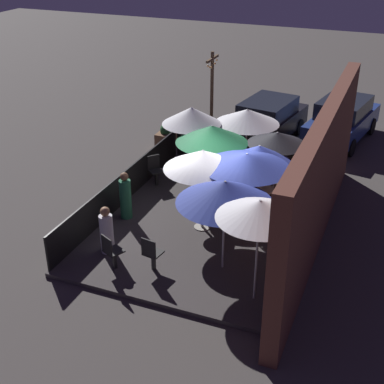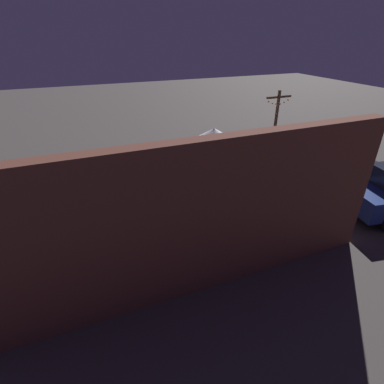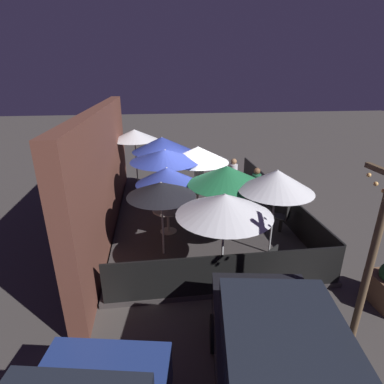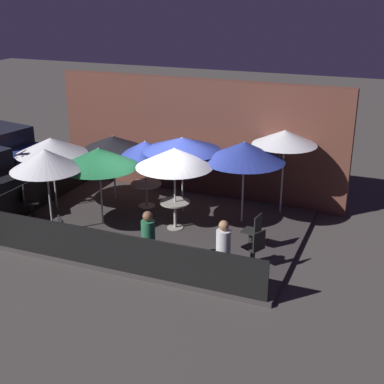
{
  "view_description": "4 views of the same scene",
  "coord_description": "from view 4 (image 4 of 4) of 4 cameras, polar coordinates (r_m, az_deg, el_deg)",
  "views": [
    {
      "loc": [
        12.17,
        4.41,
        7.67
      ],
      "look_at": [
        0.23,
        -0.41,
        0.99
      ],
      "focal_mm": 50.0,
      "sensor_mm": 36.0,
      "label": 1
    },
    {
      "loc": [
        2.24,
        7.85,
        5.48
      ],
      "look_at": [
        -0.87,
        0.24,
        1.05
      ],
      "focal_mm": 28.0,
      "sensor_mm": 36.0,
      "label": 2
    },
    {
      "loc": [
        -8.99,
        1.42,
        4.55
      ],
      "look_at": [
        0.13,
        0.24,
        0.95
      ],
      "focal_mm": 28.0,
      "sensor_mm": 36.0,
      "label": 3
    },
    {
      "loc": [
        5.94,
        -12.17,
        6.24
      ],
      "look_at": [
        0.84,
        0.37,
        1.09
      ],
      "focal_mm": 50.0,
      "sensor_mm": 36.0,
      "label": 4
    }
  ],
  "objects": [
    {
      "name": "patio_umbrella_2",
      "position": [
        14.98,
        -1.06,
        5.14
      ],
      "size": [
        2.24,
        2.24,
        2.26
      ],
      "color": "#B2B2B7",
      "rests_on": "patio_deck"
    },
    {
      "name": "dining_table_0",
      "position": [
        15.93,
        -4.9,
        0.43
      ],
      "size": [
        0.91,
        0.91,
        0.73
      ],
      "color": "#9E998E",
      "rests_on": "patio_deck"
    },
    {
      "name": "patron_0",
      "position": [
        12.52,
        -4.67,
        -5.21
      ],
      "size": [
        0.46,
        0.46,
        1.38
      ],
      "rotation": [
        0.0,
        0.0,
        4.01
      ],
      "color": "#236642",
      "rests_on": "patio_deck"
    },
    {
      "name": "patio_chair_2",
      "position": [
        13.42,
        6.57,
        -4.06
      ],
      "size": [
        0.46,
        0.46,
        0.92
      ],
      "rotation": [
        0.0,
        0.0,
        2.97
      ],
      "color": "black",
      "rests_on": "patio_deck"
    },
    {
      "name": "ground_plane",
      "position": [
        14.91,
        -3.53,
        -3.94
      ],
      "size": [
        60.0,
        60.0,
        0.0
      ],
      "primitive_type": "plane",
      "color": "#423D3A"
    },
    {
      "name": "patio_chair_0",
      "position": [
        15.73,
        -17.01,
        -0.95
      ],
      "size": [
        0.56,
        0.56,
        0.95
      ],
      "rotation": [
        0.0,
        0.0,
        0.66
      ],
      "color": "black",
      "rests_on": "patio_deck"
    },
    {
      "name": "patio_umbrella_5",
      "position": [
        15.14,
        9.87,
        5.75
      ],
      "size": [
        1.83,
        1.83,
        2.47
      ],
      "color": "#B2B2B7",
      "rests_on": "patio_deck"
    },
    {
      "name": "patron_1",
      "position": [
        12.27,
        3.36,
        -6.03
      ],
      "size": [
        0.35,
        0.35,
        1.27
      ],
      "rotation": [
        0.0,
        0.0,
        1.6
      ],
      "color": "silver",
      "rests_on": "patio_deck"
    },
    {
      "name": "patio_chair_1",
      "position": [
        12.55,
        6.75,
        -5.82
      ],
      "size": [
        0.54,
        0.54,
        0.94
      ],
      "rotation": [
        0.0,
        0.0,
        2.68
      ],
      "color": "black",
      "rests_on": "patio_deck"
    },
    {
      "name": "patio_umbrella_6",
      "position": [
        14.44,
        5.58,
        4.33
      ],
      "size": [
        2.24,
        2.24,
        2.31
      ],
      "color": "#B2B2B7",
      "rests_on": "patio_deck"
    },
    {
      "name": "patio_umbrella_8",
      "position": [
        15.91,
        -14.8,
        4.78
      ],
      "size": [
        2.07,
        2.07,
        2.14
      ],
      "color": "#B2B2B7",
      "rests_on": "patio_deck"
    },
    {
      "name": "patio_deck",
      "position": [
        14.89,
        -3.54,
        -3.73
      ],
      "size": [
        7.75,
        5.41,
        0.12
      ],
      "color": "#383333",
      "rests_on": "ground_plane"
    },
    {
      "name": "building_wall",
      "position": [
        16.81,
        0.65,
        5.73
      ],
      "size": [
        9.35,
        0.36,
        3.71
      ],
      "color": "brown",
      "rests_on": "ground_plane"
    },
    {
      "name": "patio_umbrella_1",
      "position": [
        13.95,
        -1.89,
        3.69
      ],
      "size": [
        2.05,
        2.05,
        2.27
      ],
      "color": "#B2B2B7",
      "rests_on": "patio_deck"
    },
    {
      "name": "fence_front",
      "position": [
        12.55,
        -8.85,
        -6.15
      ],
      "size": [
        7.55,
        0.05,
        0.95
      ],
      "color": "black",
      "rests_on": "patio_deck"
    },
    {
      "name": "patio_umbrella_7",
      "position": [
        14.16,
        -15.34,
        3.34
      ],
      "size": [
        1.85,
        1.85,
        2.31
      ],
      "color": "#B2B2B7",
      "rests_on": "patio_deck"
    },
    {
      "name": "patio_umbrella_3",
      "position": [
        16.26,
        -8.47,
        5.32
      ],
      "size": [
        1.72,
        1.72,
        2.01
      ],
      "color": "#B2B2B7",
      "rests_on": "patio_deck"
    },
    {
      "name": "dining_table_1",
      "position": [
        14.42,
        -1.82,
        -1.65
      ],
      "size": [
        0.81,
        0.81,
        0.77
      ],
      "color": "#9E998E",
      "rests_on": "patio_deck"
    },
    {
      "name": "patio_umbrella_0",
      "position": [
        15.55,
        -5.04,
        4.58
      ],
      "size": [
        1.79,
        1.79,
        2.02
      ],
      "color": "#B2B2B7",
      "rests_on": "patio_deck"
    },
    {
      "name": "patio_umbrella_4",
      "position": [
        14.48,
        -9.92,
        3.65
      ],
      "size": [
        2.13,
        2.13,
        2.18
      ],
      "color": "#B2B2B7",
      "rests_on": "patio_deck"
    },
    {
      "name": "fence_side_left",
      "position": [
        16.6,
        -15.6,
        0.16
      ],
      "size": [
        0.05,
        5.21,
        0.95
      ],
      "color": "black",
      "rests_on": "patio_deck"
    },
    {
      "name": "patio_chair_3",
      "position": [
        13.51,
        -13.25,
        -4.24
      ],
      "size": [
        0.56,
        0.56,
        0.95
      ],
      "rotation": [
        0.0,
        0.0,
        0.88
      ],
      "color": "black",
      "rests_on": "patio_deck"
    }
  ]
}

